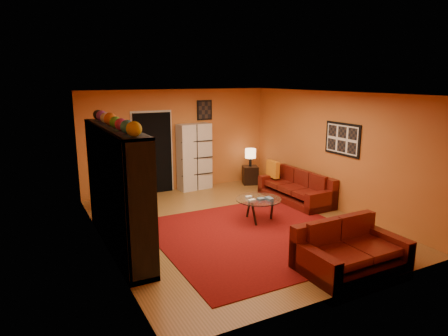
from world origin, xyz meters
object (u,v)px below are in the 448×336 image
sofa (298,189)px  storage_cabinet (194,157)px  tv (121,194)px  loveseat (348,250)px  entertainment_unit (117,188)px  side_table (250,175)px  table_lamp (250,154)px  coffee_table (258,201)px  bowl_chair (118,194)px

sofa → storage_cabinet: size_ratio=1.16×
tv → storage_cabinet: size_ratio=0.51×
tv → loveseat: size_ratio=0.54×
entertainment_unit → loveseat: (2.95, -2.41, -0.77)m
sofa → side_table: bearing=95.2°
storage_cabinet → table_lamp: storage_cabinet is taller
tv → sofa: (4.36, 0.79, -0.69)m
tv → loveseat: tv is taller
storage_cabinet → table_lamp: 1.58m
entertainment_unit → sofa: size_ratio=1.50×
coffee_table → bowl_chair: size_ratio=1.19×
side_table → table_lamp: size_ratio=1.03×
bowl_chair → entertainment_unit: bearing=-102.5°
entertainment_unit → coffee_table: 2.89m
sofa → loveseat: same height
side_table → loveseat: bearing=-104.1°
tv → loveseat: bearing=-128.6°
entertainment_unit → tv: 0.13m
sofa → coffee_table: size_ratio=2.15×
sofa → bowl_chair: size_ratio=2.57×
bowl_chair → storage_cabinet: bearing=18.5°
coffee_table → side_table: 2.95m
coffee_table → bowl_chair: bowl_chair is taller
tv → coffee_table: (2.77, 0.05, -0.55)m
tv → bowl_chair: tv is taller
loveseat → bowl_chair: 5.13m
tv → bowl_chair: (0.41, 2.17, -0.64)m
loveseat → coffee_table: (-0.13, 2.37, 0.14)m
storage_cabinet → bowl_chair: (-2.18, -0.73, -0.53)m
entertainment_unit → storage_cabinet: 3.85m
loveseat → bowl_chair: size_ratio=2.11×
table_lamp → side_table: bearing=180.0°
coffee_table → storage_cabinet: (-0.18, 2.85, 0.44)m
sofa → coffee_table: bearing=-156.1°
entertainment_unit → tv: size_ratio=3.37×
storage_cabinet → bowl_chair: 2.36m
sofa → loveseat: (-1.45, -3.11, -0.01)m
tv → coffee_table: 2.82m
storage_cabinet → side_table: bearing=-14.0°
bowl_chair → table_lamp: size_ratio=1.60×
tv → sofa: bearing=-79.7°
loveseat → entertainment_unit: bearing=50.5°
bowl_chair → side_table: 3.78m
loveseat → storage_cabinet: (-0.32, 5.21, 0.58)m
storage_cabinet → coffee_table: bearing=-91.6°
coffee_table → table_lamp: table_lamp is taller
tv → coffee_table: tv is taller
sofa → side_table: (-0.21, 1.86, -0.04)m
loveseat → side_table: loveseat is taller
side_table → storage_cabinet: bearing=171.2°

